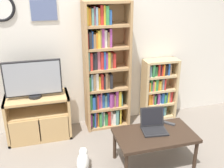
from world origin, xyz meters
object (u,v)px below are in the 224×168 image
(bookshelf_tall, at_px, (104,71))
(coffee_table, at_px, (155,137))
(bookshelf_short, at_px, (158,90))
(cat, at_px, (83,161))
(television, at_px, (33,79))
(remote_near_laptop, at_px, (169,123))
(tv_stand, at_px, (39,117))
(laptop, at_px, (153,125))

(bookshelf_tall, xyz_separation_m, coffee_table, (0.37, -1.11, -0.52))
(bookshelf_short, bearing_deg, cat, -144.60)
(television, height_order, bookshelf_short, television)
(bookshelf_short, bearing_deg, remote_near_laptop, -106.00)
(remote_near_laptop, xyz_separation_m, cat, (-1.15, -0.05, -0.33))
(tv_stand, xyz_separation_m, cat, (0.50, -0.89, -0.21))
(bookshelf_short, relative_size, laptop, 3.05)
(bookshelf_short, distance_m, cat, 1.79)
(coffee_table, bearing_deg, tv_stand, 143.68)
(tv_stand, bearing_deg, coffee_table, -36.32)
(bookshelf_tall, distance_m, remote_near_laptop, 1.23)
(coffee_table, relative_size, cat, 1.75)
(remote_near_laptop, bearing_deg, bookshelf_short, 30.40)
(tv_stand, height_order, coffee_table, tv_stand)
(bookshelf_tall, distance_m, bookshelf_short, 1.01)
(laptop, distance_m, cat, 0.98)
(tv_stand, relative_size, bookshelf_tall, 0.46)
(television, distance_m, bookshelf_short, 1.99)
(coffee_table, distance_m, laptop, 0.15)
(laptop, height_order, cat, laptop)
(bookshelf_tall, bearing_deg, laptop, -69.06)
(bookshelf_short, xyz_separation_m, cat, (-1.42, -1.01, -0.38))
(tv_stand, relative_size, bookshelf_short, 0.88)
(laptop, bearing_deg, coffee_table, -93.53)
(bookshelf_tall, relative_size, cat, 3.49)
(bookshelf_tall, xyz_separation_m, remote_near_laptop, (0.64, -0.94, -0.47))
(tv_stand, bearing_deg, laptop, -33.29)
(remote_near_laptop, bearing_deg, bookshelf_tall, 80.52)
(coffee_table, bearing_deg, bookshelf_short, 64.22)
(tv_stand, xyz_separation_m, bookshelf_tall, (1.00, 0.10, 0.59))
(remote_near_laptop, bearing_deg, tv_stand, 109.18)
(tv_stand, xyz_separation_m, bookshelf_short, (1.92, 0.12, 0.17))
(television, xyz_separation_m, laptop, (1.41, -0.90, -0.42))
(tv_stand, distance_m, television, 0.60)
(bookshelf_tall, relative_size, remote_near_laptop, 13.21)
(tv_stand, distance_m, bookshelf_tall, 1.17)
(remote_near_laptop, relative_size, cat, 0.26)
(bookshelf_short, height_order, cat, bookshelf_short)
(laptop, bearing_deg, cat, -174.66)
(tv_stand, bearing_deg, remote_near_laptop, -27.22)
(bookshelf_short, height_order, laptop, bookshelf_short)
(tv_stand, height_order, television, television)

